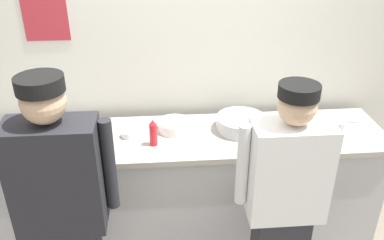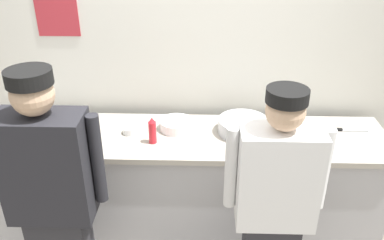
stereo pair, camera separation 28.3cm
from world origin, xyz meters
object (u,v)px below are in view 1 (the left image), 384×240
(ramekin_yellow_sauce, at_px, (129,134))
(deli_cup, at_px, (304,122))
(plate_stack_front, at_px, (174,126))
(chef_center, at_px, (284,201))
(squeeze_bottle_primary, at_px, (153,133))
(chef_near_left, at_px, (63,210))
(mixing_bowl_steel, at_px, (241,123))
(sheet_tray, at_px, (46,141))
(ramekin_green_sauce, at_px, (284,128))
(chefs_knife, at_px, (337,122))

(ramekin_yellow_sauce, distance_m, deli_cup, 1.30)
(plate_stack_front, relative_size, deli_cup, 2.71)
(chef_center, distance_m, plate_stack_front, 0.99)
(squeeze_bottle_primary, xyz_separation_m, deli_cup, (1.12, 0.17, -0.05))
(deli_cup, bearing_deg, chef_near_left, -153.94)
(mixing_bowl_steel, xyz_separation_m, ramekin_yellow_sauce, (-0.82, -0.04, -0.03))
(plate_stack_front, height_order, deli_cup, deli_cup)
(squeeze_bottle_primary, bearing_deg, deli_cup, 8.66)
(sheet_tray, xyz_separation_m, squeeze_bottle_primary, (0.75, -0.10, 0.08))
(chef_center, distance_m, sheet_tray, 1.66)
(ramekin_yellow_sauce, bearing_deg, ramekin_green_sauce, 0.38)
(mixing_bowl_steel, relative_size, ramekin_green_sauce, 3.55)
(chef_near_left, xyz_separation_m, plate_stack_front, (0.65, 0.82, 0.05))
(mixing_bowl_steel, bearing_deg, plate_stack_front, 176.08)
(ramekin_yellow_sauce, bearing_deg, chef_near_left, -113.34)
(ramekin_yellow_sauce, height_order, chefs_knife, ramekin_yellow_sauce)
(sheet_tray, distance_m, ramekin_green_sauce, 1.70)
(mixing_bowl_steel, height_order, ramekin_yellow_sauce, mixing_bowl_steel)
(chef_center, distance_m, chefs_knife, 1.01)
(chef_center, height_order, plate_stack_front, chef_center)
(ramekin_yellow_sauce, bearing_deg, sheet_tray, -177.18)
(plate_stack_front, xyz_separation_m, mixing_bowl_steel, (0.49, -0.03, 0.02))
(chef_near_left, bearing_deg, mixing_bowl_steel, 34.56)
(ramekin_yellow_sauce, bearing_deg, mixing_bowl_steel, 2.81)
(chef_center, xyz_separation_m, squeeze_bottle_primary, (-0.76, 0.58, 0.17))
(squeeze_bottle_primary, bearing_deg, chef_near_left, -128.82)
(ramekin_green_sauce, bearing_deg, chef_center, -104.89)
(ramekin_yellow_sauce, distance_m, chefs_knife, 1.58)
(chef_center, distance_m, mixing_bowl_steel, 0.76)
(chef_near_left, xyz_separation_m, squeeze_bottle_primary, (0.50, 0.62, 0.11))
(ramekin_green_sauce, bearing_deg, chefs_knife, 10.28)
(plate_stack_front, xyz_separation_m, squeeze_bottle_primary, (-0.15, -0.20, 0.06))
(plate_stack_front, bearing_deg, mixing_bowl_steel, -3.92)
(chef_center, relative_size, sheet_tray, 3.71)
(chef_near_left, bearing_deg, squeeze_bottle_primary, 51.18)
(ramekin_yellow_sauce, xyz_separation_m, chefs_knife, (1.57, 0.09, -0.02))
(mixing_bowl_steel, bearing_deg, ramekin_yellow_sauce, -177.19)
(chef_center, relative_size, ramekin_green_sauce, 15.55)
(sheet_tray, relative_size, deli_cup, 4.77)
(squeeze_bottle_primary, relative_size, deli_cup, 2.18)
(chef_center, distance_m, deli_cup, 0.84)
(chef_near_left, xyz_separation_m, sheet_tray, (-0.25, 0.72, 0.03))
(deli_cup, bearing_deg, plate_stack_front, 178.43)
(squeeze_bottle_primary, distance_m, deli_cup, 1.13)
(sheet_tray, height_order, ramekin_yellow_sauce, ramekin_yellow_sauce)
(chef_near_left, xyz_separation_m, ramekin_green_sauce, (1.45, 0.75, 0.04))
(mixing_bowl_steel, height_order, deli_cup, mixing_bowl_steel)
(mixing_bowl_steel, bearing_deg, chef_center, -80.40)
(mixing_bowl_steel, bearing_deg, squeeze_bottle_primary, -165.65)
(squeeze_bottle_primary, height_order, chefs_knife, squeeze_bottle_primary)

